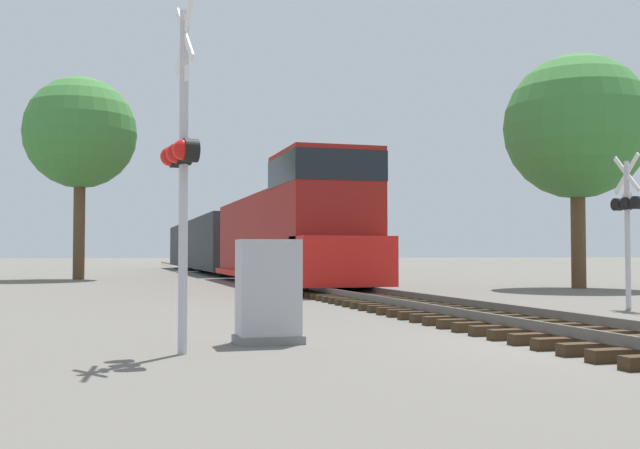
{
  "coord_description": "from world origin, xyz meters",
  "views": [
    {
      "loc": [
        -6.8,
        -9.18,
        1.3
      ],
      "look_at": [
        -1.96,
        7.83,
        1.98
      ],
      "focal_mm": 42.0,
      "sensor_mm": 36.0,
      "label": 1
    }
  ],
  "objects_px": {
    "crossing_signal_near": "(181,157)",
    "tree_mid_background": "(80,134)",
    "freight_train": "(229,242)",
    "crossing_signal_far": "(628,212)",
    "relay_cabinet": "(268,292)",
    "tree_deep_background": "(328,189)",
    "tree_far_right": "(577,127)"
  },
  "relations": [
    {
      "from": "freight_train",
      "to": "crossing_signal_near",
      "type": "bearing_deg",
      "value": -100.0
    },
    {
      "from": "freight_train",
      "to": "crossing_signal_near",
      "type": "height_order",
      "value": "crossing_signal_near"
    },
    {
      "from": "crossing_signal_far",
      "to": "tree_deep_background",
      "type": "relative_size",
      "value": 0.38
    },
    {
      "from": "relay_cabinet",
      "to": "freight_train",
      "type": "bearing_deg",
      "value": 82.04
    },
    {
      "from": "tree_far_right",
      "to": "tree_deep_background",
      "type": "distance_m",
      "value": 30.88
    },
    {
      "from": "crossing_signal_far",
      "to": "relay_cabinet",
      "type": "bearing_deg",
      "value": 114.88
    },
    {
      "from": "crossing_signal_near",
      "to": "freight_train",
      "type": "bearing_deg",
      "value": 161.64
    },
    {
      "from": "crossing_signal_near",
      "to": "crossing_signal_far",
      "type": "distance_m",
      "value": 11.94
    },
    {
      "from": "crossing_signal_near",
      "to": "tree_mid_background",
      "type": "bearing_deg",
      "value": 176.1
    },
    {
      "from": "freight_train",
      "to": "relay_cabinet",
      "type": "bearing_deg",
      "value": -97.96
    },
    {
      "from": "relay_cabinet",
      "to": "tree_far_right",
      "type": "height_order",
      "value": "tree_far_right"
    },
    {
      "from": "relay_cabinet",
      "to": "crossing_signal_far",
      "type": "bearing_deg",
      "value": 23.79
    },
    {
      "from": "freight_train",
      "to": "tree_far_right",
      "type": "bearing_deg",
      "value": -62.08
    },
    {
      "from": "crossing_signal_near",
      "to": "relay_cabinet",
      "type": "relative_size",
      "value": 3.09
    },
    {
      "from": "relay_cabinet",
      "to": "tree_far_right",
      "type": "distance_m",
      "value": 20.62
    },
    {
      "from": "crossing_signal_far",
      "to": "tree_deep_background",
      "type": "height_order",
      "value": "tree_deep_background"
    },
    {
      "from": "relay_cabinet",
      "to": "tree_mid_background",
      "type": "bearing_deg",
      "value": 97.25
    },
    {
      "from": "freight_train",
      "to": "tree_mid_background",
      "type": "relative_size",
      "value": 4.71
    },
    {
      "from": "tree_mid_background",
      "to": "crossing_signal_far",
      "type": "bearing_deg",
      "value": -61.63
    },
    {
      "from": "crossing_signal_near",
      "to": "tree_deep_background",
      "type": "distance_m",
      "value": 47.92
    },
    {
      "from": "freight_train",
      "to": "crossing_signal_far",
      "type": "relative_size",
      "value": 13.15
    },
    {
      "from": "crossing_signal_far",
      "to": "tree_far_right",
      "type": "height_order",
      "value": "tree_far_right"
    },
    {
      "from": "freight_train",
      "to": "tree_far_right",
      "type": "xyz_separation_m",
      "value": [
        10.1,
        -19.05,
        4.08
      ]
    },
    {
      "from": "crossing_signal_near",
      "to": "tree_far_right",
      "type": "bearing_deg",
      "value": 123.57
    },
    {
      "from": "freight_train",
      "to": "tree_far_right",
      "type": "height_order",
      "value": "tree_far_right"
    },
    {
      "from": "relay_cabinet",
      "to": "tree_far_right",
      "type": "xyz_separation_m",
      "value": [
        14.65,
        13.51,
        5.28
      ]
    },
    {
      "from": "freight_train",
      "to": "relay_cabinet",
      "type": "distance_m",
      "value": 32.9
    },
    {
      "from": "relay_cabinet",
      "to": "tree_deep_background",
      "type": "distance_m",
      "value": 46.89
    },
    {
      "from": "crossing_signal_near",
      "to": "tree_mid_background",
      "type": "height_order",
      "value": "tree_mid_background"
    },
    {
      "from": "tree_far_right",
      "to": "freight_train",
      "type": "bearing_deg",
      "value": 117.92
    },
    {
      "from": "relay_cabinet",
      "to": "tree_deep_background",
      "type": "bearing_deg",
      "value": 72.4
    },
    {
      "from": "tree_mid_background",
      "to": "relay_cabinet",
      "type": "bearing_deg",
      "value": -82.75
    }
  ]
}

